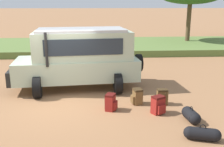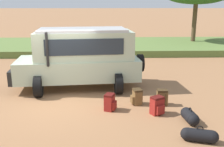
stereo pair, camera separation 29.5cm
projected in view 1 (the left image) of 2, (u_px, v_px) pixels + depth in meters
name	position (u px, v px, depth m)	size (l,w,h in m)	color
ground_plane	(60.00, 104.00, 9.20)	(320.00, 320.00, 0.00)	#936642
grass_bank	(78.00, 46.00, 19.94)	(120.00, 7.00, 0.44)	#5B7538
safari_vehicle	(80.00, 57.00, 10.64)	(5.44, 3.03, 2.44)	#B2C6A8
backpack_beside_front_wheel	(162.00, 97.00, 9.09)	(0.37, 0.38, 0.56)	brown
backpack_cluster_center	(158.00, 105.00, 8.33)	(0.47, 0.47, 0.58)	maroon
backpack_near_rear_wheel	(111.00, 102.00, 8.59)	(0.44, 0.43, 0.56)	maroon
backpack_outermost	(137.00, 97.00, 9.12)	(0.42, 0.40, 0.55)	brown
duffel_bag_low_black_case	(202.00, 134.00, 6.74)	(0.92, 0.51, 0.44)	black
duffel_bag_soft_canvas	(191.00, 115.00, 7.83)	(0.40, 0.85, 0.46)	black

